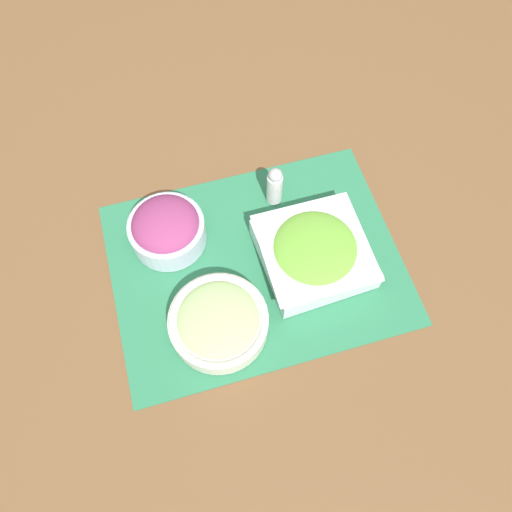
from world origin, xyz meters
name	(u,v)px	position (x,y,z in m)	size (l,w,h in m)	color
ground_plane	(256,264)	(0.00, 0.00, 0.00)	(3.00, 3.00, 0.00)	brown
placemat	(256,263)	(0.00, 0.00, 0.00)	(0.57, 0.43, 0.00)	#2D7A51
lettuce_bowl	(314,252)	(-0.11, 0.02, 0.04)	(0.21, 0.21, 0.07)	white
cucumber_bowl	(218,321)	(0.10, 0.11, 0.04)	(0.18, 0.18, 0.06)	silver
onion_bowl	(167,228)	(0.15, -0.10, 0.05)	(0.15, 0.15, 0.09)	silver
pepper_shaker	(275,185)	(-0.08, -0.14, 0.05)	(0.03, 0.03, 0.10)	silver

